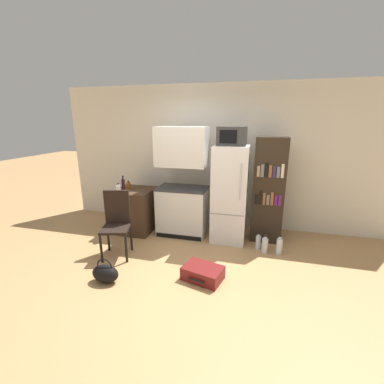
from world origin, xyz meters
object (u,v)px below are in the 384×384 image
side_table (135,210)px  microwave (232,136)px  bottle_amber_beer (129,185)px  handbag (105,273)px  bottle_wine_dark (123,186)px  refrigerator (230,194)px  water_bottle_front (258,242)px  chair (117,219)px  water_bottle_middle (279,246)px  water_bottle_back (265,245)px  bookshelf (268,191)px  bottle_milk_white (118,189)px  suitcase_large_flat (203,273)px  kitchen_hutch (182,187)px

side_table → microwave: microwave is taller
bottle_amber_beer → handbag: (0.49, -1.66, -0.74)m
side_table → bottle_wine_dark: 0.59m
bottle_amber_beer → refrigerator: bearing=0.5°
water_bottle_front → bottle_amber_beer: bearing=174.3°
chair → water_bottle_middle: size_ratio=3.13×
bottle_amber_beer → handbag: bearing=-73.6°
refrigerator → water_bottle_back: size_ratio=5.47×
water_bottle_back → chair: bearing=-165.1°
side_table → refrigerator: 1.81m
bookshelf → bottle_amber_beer: bookshelf is taller
refrigerator → bookshelf: size_ratio=0.92×
water_bottle_front → chair: bearing=-162.0°
bottle_wine_dark → bottle_milk_white: (-0.07, -0.06, -0.05)m
water_bottle_front → water_bottle_back: (0.10, -0.10, 0.01)m
side_table → bottle_amber_beer: 0.48m
handbag → water_bottle_middle: size_ratio=1.12×
suitcase_large_flat → water_bottle_back: bearing=64.2°
refrigerator → suitcase_large_flat: size_ratio=2.86×
bottle_milk_white → handbag: 1.60m
water_bottle_back → microwave: bearing=150.2°
kitchen_hutch → suitcase_large_flat: bearing=-63.4°
refrigerator → chair: size_ratio=1.63×
suitcase_large_flat → water_bottle_middle: bearing=57.4°
microwave → water_bottle_front: 1.77m
water_bottle_front → water_bottle_middle: bearing=-16.4°
water_bottle_middle → water_bottle_front: bearing=163.6°
bottle_amber_beer → water_bottle_middle: 2.84m
kitchen_hutch → bottle_milk_white: (-1.05, -0.38, -0.02)m
side_table → suitcase_large_flat: bearing=-38.5°
microwave → handbag: bearing=-129.8°
bottle_milk_white → suitcase_large_flat: bottle_milk_white is taller
bottle_amber_beer → bottle_milk_white: bottle_milk_white is taller
bookshelf → water_bottle_middle: (0.21, -0.49, -0.76)m
bottle_wine_dark → handbag: bottle_wine_dark is taller
kitchen_hutch → chair: bearing=-128.0°
side_table → chair: bearing=-80.9°
bottle_milk_white → suitcase_large_flat: 2.12m
bookshelf → chair: 2.51m
side_table → water_bottle_front: (2.28, -0.20, -0.28)m
kitchen_hutch → chair: size_ratio=1.91×
bottle_amber_beer → handbag: size_ratio=0.41×
kitchen_hutch → water_bottle_front: size_ratio=6.81×
bottle_wine_dark → handbag: size_ratio=0.86×
bottle_wine_dark → chair: bearing=-71.4°
microwave → bottle_milk_white: microwave is taller
suitcase_large_flat → bottle_wine_dark: bearing=163.0°
water_bottle_middle → bookshelf: bearing=113.6°
microwave → chair: bearing=-149.5°
bookshelf → bottle_amber_beer: 2.52m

